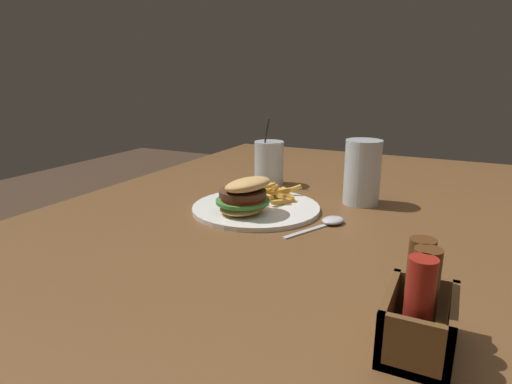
# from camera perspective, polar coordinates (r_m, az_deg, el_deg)

# --- Properties ---
(dining_table) EXTENTS (1.65, 1.31, 0.77)m
(dining_table) POSITION_cam_1_polar(r_m,az_deg,el_deg) (0.90, 11.74, -10.30)
(dining_table) COLOR brown
(dining_table) RESTS_ON ground_plane
(meal_plate_near) EXTENTS (0.29, 0.28, 0.09)m
(meal_plate_near) POSITION_cam_1_polar(r_m,az_deg,el_deg) (0.92, -0.58, -1.26)
(meal_plate_near) COLOR white
(meal_plate_near) RESTS_ON dining_table
(beer_glass) EXTENTS (0.08, 0.08, 0.15)m
(beer_glass) POSITION_cam_1_polar(r_m,az_deg,el_deg) (1.01, 13.98, 2.35)
(beer_glass) COLOR silver
(beer_glass) RESTS_ON dining_table
(juice_glass) EXTENTS (0.08, 0.08, 0.18)m
(juice_glass) POSITION_cam_1_polar(r_m,az_deg,el_deg) (1.16, 1.74, 3.63)
(juice_glass) COLOR silver
(juice_glass) RESTS_ON dining_table
(spoon) EXTENTS (0.15, 0.09, 0.01)m
(spoon) POSITION_cam_1_polar(r_m,az_deg,el_deg) (0.87, 9.84, -3.90)
(spoon) COLOR silver
(spoon) RESTS_ON dining_table
(condiment_caddy) EXTENTS (0.11, 0.07, 0.12)m
(condiment_caddy) POSITION_cam_1_polar(r_m,az_deg,el_deg) (0.51, 20.91, -14.79)
(condiment_caddy) COLOR brown
(condiment_caddy) RESTS_ON dining_table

